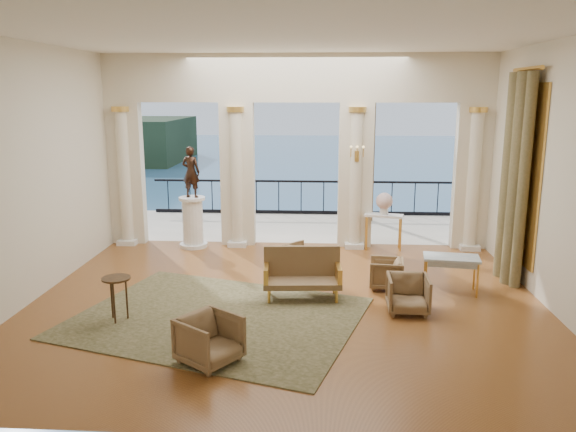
# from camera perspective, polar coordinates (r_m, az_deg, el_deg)

# --- Properties ---
(floor) EXTENTS (9.00, 9.00, 0.00)m
(floor) POSITION_cam_1_polar(r_m,az_deg,el_deg) (10.05, -0.16, -8.72)
(floor) COLOR #48230C
(floor) RESTS_ON ground
(room_walls) EXTENTS (9.00, 9.00, 9.00)m
(room_walls) POSITION_cam_1_polar(r_m,az_deg,el_deg) (8.29, -0.65, 7.26)
(room_walls) COLOR beige
(room_walls) RESTS_ON ground
(arcade) EXTENTS (9.00, 0.56, 4.50)m
(arcade) POSITION_cam_1_polar(r_m,az_deg,el_deg) (13.23, 0.84, 7.92)
(arcade) COLOR beige
(arcade) RESTS_ON ground
(terrace) EXTENTS (10.00, 3.60, 0.10)m
(terrace) POSITION_cam_1_polar(r_m,az_deg,el_deg) (15.60, 1.13, -1.19)
(terrace) COLOR #B5AC98
(terrace) RESTS_ON ground
(balustrade) EXTENTS (9.00, 0.06, 1.03)m
(balustrade) POSITION_cam_1_polar(r_m,az_deg,el_deg) (17.07, 1.34, 1.58)
(balustrade) COLOR black
(balustrade) RESTS_ON terrace
(palm_tree) EXTENTS (2.00, 2.00, 4.50)m
(palm_tree) POSITION_cam_1_polar(r_m,az_deg,el_deg) (16.02, 8.69, 13.97)
(palm_tree) COLOR #4C3823
(palm_tree) RESTS_ON terrace
(headland) EXTENTS (22.00, 18.00, 6.00)m
(headland) POSITION_cam_1_polar(r_m,az_deg,el_deg) (85.29, -17.85, 7.40)
(headland) COLOR black
(headland) RESTS_ON sea
(sea) EXTENTS (160.00, 160.00, 0.00)m
(sea) POSITION_cam_1_polar(r_m,az_deg,el_deg) (70.02, 2.83, 4.53)
(sea) COLOR #2A5A85
(sea) RESTS_ON ground
(curtain) EXTENTS (0.33, 1.40, 4.09)m
(curtain) POSITION_cam_1_polar(r_m,az_deg,el_deg) (11.58, 22.02, 3.56)
(curtain) COLOR brown
(curtain) RESTS_ON ground
(window_frame) EXTENTS (0.04, 1.60, 3.40)m
(window_frame) POSITION_cam_1_polar(r_m,az_deg,el_deg) (11.63, 22.93, 3.92)
(window_frame) COLOR gold
(window_frame) RESTS_ON room_walls
(wall_sconce) EXTENTS (0.30, 0.11, 0.33)m
(wall_sconce) POSITION_cam_1_polar(r_m,az_deg,el_deg) (12.96, 7.01, 6.16)
(wall_sconce) COLOR gold
(wall_sconce) RESTS_ON arcade
(rug) EXTENTS (5.29, 4.63, 0.02)m
(rug) POSITION_cam_1_polar(r_m,az_deg,el_deg) (9.44, -7.22, -10.18)
(rug) COLOR #313518
(rug) RESTS_ON ground
(armchair_a) EXTENTS (0.97, 0.98, 0.74)m
(armchair_a) POSITION_cam_1_polar(r_m,az_deg,el_deg) (7.87, -7.98, -12.13)
(armchair_a) COLOR #463921
(armchair_a) RESTS_ON ground
(armchair_b) EXTENTS (0.69, 0.65, 0.70)m
(armchair_b) POSITION_cam_1_polar(r_m,az_deg,el_deg) (9.70, 12.10, -7.59)
(armchair_b) COLOR #463921
(armchair_b) RESTS_ON ground
(armchair_c) EXTENTS (0.64, 0.67, 0.63)m
(armchair_c) POSITION_cam_1_polar(r_m,az_deg,el_deg) (10.79, 9.95, -5.64)
(armchair_c) COLOR #463921
(armchair_c) RESTS_ON ground
(armchair_d) EXTENTS (0.85, 0.85, 0.64)m
(armchair_d) POSITION_cam_1_polar(r_m,az_deg,el_deg) (11.62, 1.57, -4.10)
(armchair_d) COLOR #463921
(armchair_d) RESTS_ON ground
(settee) EXTENTS (1.42, 0.68, 0.91)m
(settee) POSITION_cam_1_polar(r_m,az_deg,el_deg) (10.12, 1.45, -5.84)
(settee) COLOR #463921
(settee) RESTS_ON ground
(game_table) EXTENTS (1.06, 0.67, 0.68)m
(game_table) POSITION_cam_1_polar(r_m,az_deg,el_deg) (10.76, 16.27, -4.33)
(game_table) COLOR #8FA3B2
(game_table) RESTS_ON ground
(pedestal) EXTENTS (0.66, 0.66, 1.21)m
(pedestal) POSITION_cam_1_polar(r_m,az_deg,el_deg) (13.55, -9.64, -0.71)
(pedestal) COLOR silver
(pedestal) RESTS_ON ground
(statue) EXTENTS (0.49, 0.38, 1.20)m
(statue) POSITION_cam_1_polar(r_m,az_deg,el_deg) (13.33, -9.83, 4.44)
(statue) COLOR black
(statue) RESTS_ON pedestal
(console_table) EXTENTS (0.94, 0.56, 0.84)m
(console_table) POSITION_cam_1_polar(r_m,az_deg,el_deg) (13.31, 9.69, -0.44)
(console_table) COLOR silver
(console_table) RESTS_ON ground
(urn) EXTENTS (0.39, 0.39, 0.51)m
(urn) POSITION_cam_1_polar(r_m,az_deg,el_deg) (13.23, 9.76, 1.40)
(urn) COLOR silver
(urn) RESTS_ON console_table
(side_table) EXTENTS (0.46, 0.46, 0.74)m
(side_table) POSITION_cam_1_polar(r_m,az_deg,el_deg) (9.44, -17.04, -6.60)
(side_table) COLOR black
(side_table) RESTS_ON ground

